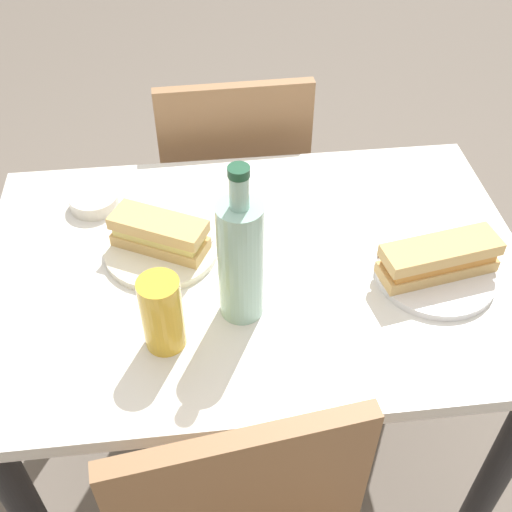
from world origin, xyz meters
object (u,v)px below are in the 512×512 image
Objects in this scene: plate_near at (162,249)px; baguette_sandwich_far at (439,258)px; chair_far at (235,186)px; olive_bowl at (94,201)px; dining_table at (256,307)px; beer_glass at (162,313)px; water_bottle at (241,259)px; baguette_sandwich_near at (159,233)px; plate_far at (435,274)px; knife_near at (168,227)px; knife_far at (417,252)px.

baguette_sandwich_far reaches higher than plate_near.
olive_bowl is (-0.33, -0.34, 0.25)m from chair_far.
dining_table is at bearing -16.64° from plate_near.
beer_glass reaches higher than plate_near.
beer_glass is 0.42m from olive_bowl.
water_bottle is at bearing -108.71° from dining_table.
plate_far is at bearing -13.97° from baguette_sandwich_near.
plate_far is at bearing 11.08° from beer_glass.
plate_far is at bearing 0.00° from baguette_sandwich_far.
baguette_sandwich_near reaches higher than plate_near.
knife_near reaches higher than dining_table.
dining_table is at bearing -90.22° from chair_far.
dining_table is 0.38m from baguette_sandwich_far.
chair_far is 2.78× the size of water_bottle.
baguette_sandwich_near is at bearing 166.03° from plate_far.
olive_bowl reaches higher than dining_table.
baguette_sandwich_near is 0.63× the size of water_bottle.
knife_far reaches higher than plate_near.
water_bottle is at bearing -49.66° from plate_near.
beer_glass is (0.01, -0.23, 0.02)m from baguette_sandwich_near.
beer_glass is at bearing -91.50° from knife_near.
knife_near is (0.01, 0.05, 0.01)m from plate_near.
chair_far is 0.58m from plate_near.
plate_near is (-0.18, 0.05, 0.14)m from dining_table.
plate_far is (0.33, -0.07, 0.14)m from dining_table.
baguette_sandwich_far reaches higher than olive_bowl.
baguette_sandwich_near is 0.53m from baguette_sandwich_far.
plate_far is at bearing -62.13° from chair_far.
baguette_sandwich_far reaches higher than knife_near.
plate_far is at bearing -12.49° from dining_table.
olive_bowl is (-0.16, 0.11, -0.00)m from knife_near.
baguette_sandwich_far is at bearing 6.20° from water_bottle.
plate_far is (0.50, -0.18, -0.01)m from knife_near.
dining_table is 0.32m from beer_glass.
water_bottle is at bearing -173.80° from plate_far.
knife_far is (0.49, -0.08, -0.03)m from baguette_sandwich_near.
beer_glass reaches higher than olive_bowl.
water_bottle is (-0.37, -0.04, 0.08)m from baguette_sandwich_far.
dining_table is at bearing -33.47° from olive_bowl.
knife_near is 0.50m from knife_far.
baguette_sandwich_far reaches higher than knife_far.
baguette_sandwich_near is 0.06m from knife_near.
knife_near is (-0.17, 0.11, 0.15)m from dining_table.
baguette_sandwich_near is at bearing 130.34° from water_bottle.
baguette_sandwich_near is 0.22m from olive_bowl.
dining_table is 5.89× the size of knife_far.
knife_near is 1.10× the size of beer_glass.
dining_table is at bearing 71.29° from water_bottle.
chair_far is at bearing 69.73° from baguette_sandwich_near.
chair_far reaches higher than dining_table.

